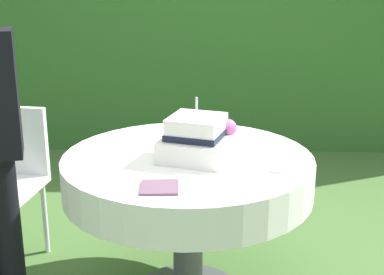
# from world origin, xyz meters

# --- Properties ---
(foliage_hedge) EXTENTS (5.94, 0.66, 2.56)m
(foliage_hedge) POSITION_xyz_m (0.00, 2.70, 1.28)
(foliage_hedge) COLOR #336628
(foliage_hedge) RESTS_ON ground_plane
(cake_table) EXTENTS (1.22, 1.22, 0.77)m
(cake_table) POSITION_xyz_m (0.00, 0.00, 0.66)
(cake_table) COLOR #4C4C51
(cake_table) RESTS_ON ground_plane
(wedding_cake) EXTENTS (0.39, 0.39, 0.30)m
(wedding_cake) POSITION_xyz_m (0.05, -0.03, 0.87)
(wedding_cake) COLOR white
(wedding_cake) RESTS_ON cake_table
(serving_plate_near) EXTENTS (0.12, 0.12, 0.01)m
(serving_plate_near) POSITION_xyz_m (0.48, 0.07, 0.78)
(serving_plate_near) COLOR white
(serving_plate_near) RESTS_ON cake_table
(serving_plate_far) EXTENTS (0.13, 0.13, 0.01)m
(serving_plate_far) POSITION_xyz_m (0.42, -0.16, 0.78)
(serving_plate_far) COLOR white
(serving_plate_far) RESTS_ON cake_table
(napkin_stack) EXTENTS (0.16, 0.16, 0.01)m
(napkin_stack) POSITION_xyz_m (-0.10, -0.41, 0.77)
(napkin_stack) COLOR #6B4C60
(napkin_stack) RESTS_ON cake_table
(garden_chair) EXTENTS (0.46, 0.46, 0.89)m
(garden_chair) POSITION_xyz_m (-1.03, 0.38, 0.54)
(garden_chair) COLOR white
(garden_chair) RESTS_ON ground_plane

